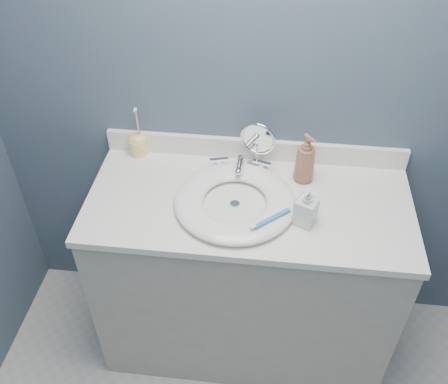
# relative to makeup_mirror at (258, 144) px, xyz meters

# --- Properties ---
(back_wall) EXTENTS (2.20, 0.02, 2.40)m
(back_wall) POSITION_rel_makeup_mirror_xyz_m (-0.01, 0.07, 0.21)
(back_wall) COLOR #455B68
(back_wall) RESTS_ON ground
(vanity_cabinet) EXTENTS (1.20, 0.55, 0.85)m
(vanity_cabinet) POSITION_rel_makeup_mirror_xyz_m (-0.01, -0.20, -0.57)
(vanity_cabinet) COLOR #B3AFA4
(vanity_cabinet) RESTS_ON ground
(countertop) EXTENTS (1.22, 0.57, 0.03)m
(countertop) POSITION_rel_makeup_mirror_xyz_m (-0.01, -0.20, -0.13)
(countertop) COLOR white
(countertop) RESTS_ON vanity_cabinet
(backsplash) EXTENTS (1.22, 0.02, 0.09)m
(backsplash) POSITION_rel_makeup_mirror_xyz_m (-0.01, 0.06, -0.07)
(backsplash) COLOR white
(backsplash) RESTS_ON countertop
(basin) EXTENTS (0.45, 0.45, 0.04)m
(basin) POSITION_rel_makeup_mirror_xyz_m (-0.06, -0.23, -0.10)
(basin) COLOR white
(basin) RESTS_ON countertop
(drain) EXTENTS (0.04, 0.04, 0.01)m
(drain) POSITION_rel_makeup_mirror_xyz_m (-0.06, -0.23, -0.11)
(drain) COLOR silver
(drain) RESTS_ON countertop
(faucet) EXTENTS (0.25, 0.13, 0.07)m
(faucet) POSITION_rel_makeup_mirror_xyz_m (-0.06, -0.04, -0.09)
(faucet) COLOR silver
(faucet) RESTS_ON countertop
(makeup_mirror) EXTENTS (0.14, 0.08, 0.21)m
(makeup_mirror) POSITION_rel_makeup_mirror_xyz_m (0.00, 0.00, 0.00)
(makeup_mirror) COLOR silver
(makeup_mirror) RESTS_ON countertop
(soap_bottle_amber) EXTENTS (0.11, 0.11, 0.21)m
(soap_bottle_amber) POSITION_rel_makeup_mirror_xyz_m (0.19, -0.06, -0.01)
(soap_bottle_amber) COLOR #905B41
(soap_bottle_amber) RESTS_ON countertop
(soap_bottle_clear) EXTENTS (0.09, 0.09, 0.15)m
(soap_bottle_clear) POSITION_rel_makeup_mirror_xyz_m (0.19, -0.29, -0.04)
(soap_bottle_clear) COLOR silver
(soap_bottle_clear) RESTS_ON countertop
(toothbrush_holder) EXTENTS (0.08, 0.08, 0.22)m
(toothbrush_holder) POSITION_rel_makeup_mirror_xyz_m (-0.49, 0.04, -0.06)
(toothbrush_holder) COLOR #F6D87B
(toothbrush_holder) RESTS_ON countertop
(toothbrush_lying) EXTENTS (0.14, 0.13, 0.02)m
(toothbrush_lying) POSITION_rel_makeup_mirror_xyz_m (0.07, -0.34, -0.07)
(toothbrush_lying) COLOR #357DBC
(toothbrush_lying) RESTS_ON basin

